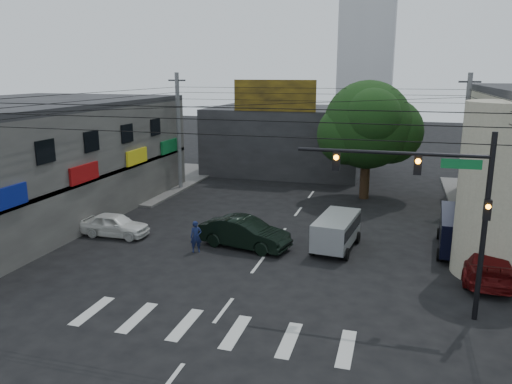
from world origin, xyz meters
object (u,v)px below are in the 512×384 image
at_px(utility_pole_far_right, 464,142).
at_px(maroon_sedan, 486,261).
at_px(utility_pole_far_left, 179,132).
at_px(white_compact, 115,225).
at_px(traffic_gantry, 439,194).
at_px(silver_minivan, 336,233).
at_px(traffic_officer, 196,237).
at_px(dark_sedan, 245,233).
at_px(street_tree, 368,125).
at_px(navy_van, 460,233).

xyz_separation_m(utility_pole_far_right, maroon_sedan, (-0.03, -12.55, -3.81)).
distance_m(utility_pole_far_left, white_compact, 12.70).
distance_m(traffic_gantry, silver_minivan, 8.69).
relative_size(white_compact, silver_minivan, 0.91).
relative_size(utility_pole_far_right, silver_minivan, 2.12).
xyz_separation_m(traffic_gantry, utility_pole_far_left, (-18.32, 17.00, -0.23)).
bearing_deg(traffic_officer, utility_pole_far_left, 88.24).
bearing_deg(dark_sedan, traffic_officer, 133.53).
height_order(traffic_gantry, traffic_officer, traffic_gantry).
bearing_deg(traffic_gantry, traffic_officer, 161.33).
bearing_deg(maroon_sedan, traffic_gantry, 61.56).
xyz_separation_m(dark_sedan, maroon_sedan, (11.85, -0.80, -0.03)).
height_order(street_tree, navy_van, street_tree).
bearing_deg(utility_pole_far_right, traffic_gantry, -98.94).
relative_size(navy_van, traffic_officer, 3.16).
relative_size(street_tree, silver_minivan, 2.00).
xyz_separation_m(street_tree, maroon_sedan, (6.47, -13.55, -4.69)).
xyz_separation_m(street_tree, utility_pole_far_right, (6.50, -1.00, -0.87)).
xyz_separation_m(street_tree, utility_pole_far_left, (-14.50, -1.00, -0.87)).
bearing_deg(navy_van, white_compact, 102.06).
xyz_separation_m(utility_pole_far_right, traffic_officer, (-14.12, -13.14, -3.77)).
xyz_separation_m(white_compact, maroon_sedan, (19.61, -0.55, 0.11)).
relative_size(dark_sedan, navy_van, 0.98).
bearing_deg(navy_van, traffic_officer, 110.07).
relative_size(street_tree, white_compact, 2.19).
bearing_deg(traffic_gantry, street_tree, 101.99).
bearing_deg(silver_minivan, utility_pole_far_left, 58.87).
relative_size(traffic_gantry, dark_sedan, 1.39).
height_order(utility_pole_far_left, utility_pole_far_right, same).
height_order(street_tree, maroon_sedan, street_tree).
bearing_deg(dark_sedan, utility_pole_far_left, 49.65).
distance_m(traffic_gantry, navy_van, 8.85).
distance_m(street_tree, white_compact, 19.09).
height_order(street_tree, utility_pole_far_right, utility_pole_far_right).
xyz_separation_m(navy_van, traffic_officer, (-13.29, -3.91, -0.20)).
bearing_deg(dark_sedan, white_compact, 103.68).
height_order(dark_sedan, navy_van, navy_van).
relative_size(utility_pole_far_right, navy_van, 1.74).
relative_size(maroon_sedan, traffic_officer, 3.30).
xyz_separation_m(street_tree, navy_van, (5.66, -10.23, -4.44)).
distance_m(street_tree, navy_van, 12.51).
xyz_separation_m(utility_pole_far_left, traffic_officer, (6.88, -13.14, -3.77)).
bearing_deg(white_compact, navy_van, -82.00).
bearing_deg(street_tree, utility_pole_far_right, -8.75).
bearing_deg(traffic_gantry, maroon_sedan, 59.25).
height_order(dark_sedan, silver_minivan, silver_minivan).
bearing_deg(traffic_gantry, white_compact, 163.56).
height_order(dark_sedan, white_compact, dark_sedan).
bearing_deg(white_compact, maroon_sedan, -92.00).
bearing_deg(utility_pole_far_left, traffic_gantry, -42.86).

